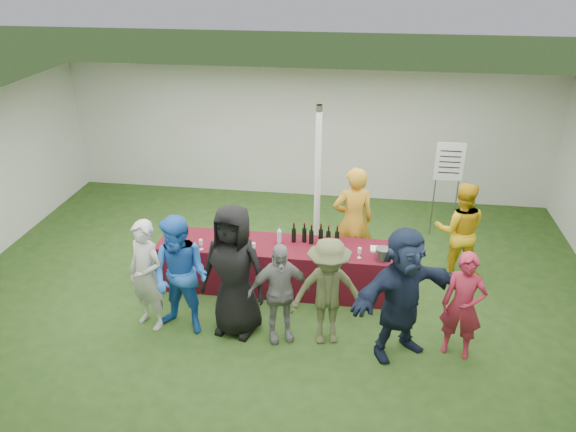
# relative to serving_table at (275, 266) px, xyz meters

# --- Properties ---
(ground) EXTENTS (60.00, 60.00, 0.00)m
(ground) POSITION_rel_serving_table_xyz_m (0.05, -0.27, -0.38)
(ground) COLOR #284719
(ground) RESTS_ON ground
(tent) EXTENTS (10.00, 10.00, 10.00)m
(tent) POSITION_rel_serving_table_xyz_m (0.55, 0.93, 0.98)
(tent) COLOR white
(tent) RESTS_ON ground
(serving_table) EXTENTS (3.60, 0.80, 0.75)m
(serving_table) POSITION_rel_serving_table_xyz_m (0.00, 0.00, 0.00)
(serving_table) COLOR maroon
(serving_table) RESTS_ON ground
(wine_bottles) EXTENTS (0.73, 0.12, 0.32)m
(wine_bottles) POSITION_rel_serving_table_xyz_m (0.61, 0.14, 0.50)
(wine_bottles) COLOR black
(wine_bottles) RESTS_ON serving_table
(wine_glasses) EXTENTS (2.80, 0.14, 0.16)m
(wine_glasses) POSITION_rel_serving_table_xyz_m (-0.29, -0.26, 0.49)
(wine_glasses) COLOR silver
(wine_glasses) RESTS_ON serving_table
(water_bottle) EXTENTS (0.07, 0.07, 0.23)m
(water_bottle) POSITION_rel_serving_table_xyz_m (0.05, 0.08, 0.48)
(water_bottle) COLOR silver
(water_bottle) RESTS_ON serving_table
(bar_towel) EXTENTS (0.25, 0.18, 0.03)m
(bar_towel) POSITION_rel_serving_table_xyz_m (1.57, 0.05, 0.39)
(bar_towel) COLOR white
(bar_towel) RESTS_ON serving_table
(dump_bucket) EXTENTS (0.21, 0.21, 0.18)m
(dump_bucket) POSITION_rel_serving_table_xyz_m (1.62, -0.22, 0.46)
(dump_bucket) COLOR slate
(dump_bucket) RESTS_ON serving_table
(wine_list_sign) EXTENTS (0.50, 0.03, 1.80)m
(wine_list_sign) POSITION_rel_serving_table_xyz_m (2.76, 2.18, 0.94)
(wine_list_sign) COLOR slate
(wine_list_sign) RESTS_ON ground
(staff_pourer) EXTENTS (0.76, 0.60, 1.82)m
(staff_pourer) POSITION_rel_serving_table_xyz_m (1.15, 0.66, 0.54)
(staff_pourer) COLOR gold
(staff_pourer) RESTS_ON ground
(staff_back) EXTENTS (0.81, 0.64, 1.62)m
(staff_back) POSITION_rel_serving_table_xyz_m (2.83, 0.77, 0.44)
(staff_back) COLOR gold
(staff_back) RESTS_ON ground
(customer_0) EXTENTS (0.70, 0.60, 1.62)m
(customer_0) POSITION_rel_serving_table_xyz_m (-1.58, -1.22, 0.43)
(customer_0) COLOR beige
(customer_0) RESTS_ON ground
(customer_1) EXTENTS (0.97, 0.83, 1.73)m
(customer_1) POSITION_rel_serving_table_xyz_m (-1.08, -1.27, 0.49)
(customer_1) COLOR blue
(customer_1) RESTS_ON ground
(customer_2) EXTENTS (1.03, 0.77, 1.90)m
(customer_2) POSITION_rel_serving_table_xyz_m (-0.36, -1.17, 0.57)
(customer_2) COLOR black
(customer_2) RESTS_ON ground
(customer_3) EXTENTS (0.92, 0.63, 1.45)m
(customer_3) POSITION_rel_serving_table_xyz_m (0.26, -1.26, 0.35)
(customer_3) COLOR gray
(customer_3) RESTS_ON ground
(customer_4) EXTENTS (1.10, 0.77, 1.55)m
(customer_4) POSITION_rel_serving_table_xyz_m (0.91, -1.23, 0.40)
(customer_4) COLOR #505633
(customer_4) RESTS_ON ground
(customer_5) EXTENTS (1.70, 1.39, 1.82)m
(customer_5) POSITION_rel_serving_table_xyz_m (1.85, -1.33, 0.53)
(customer_5) COLOR #18223A
(customer_5) RESTS_ON ground
(customer_6) EXTENTS (0.61, 0.48, 1.48)m
(customer_6) POSITION_rel_serving_table_xyz_m (2.63, -1.24, 0.37)
(customer_6) COLOR #A62239
(customer_6) RESTS_ON ground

